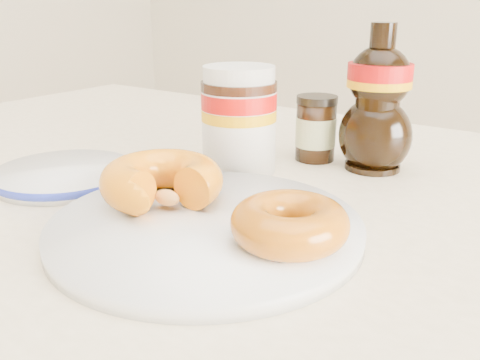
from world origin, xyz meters
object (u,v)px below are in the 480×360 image
Objects in this scene: dining_table at (258,294)px; donut_whole at (290,223)px; nutella_jar at (239,115)px; blue_rim_saucer at (65,174)px; plate at (206,227)px; syrup_bottle at (378,99)px; dark_jar at (316,129)px; donut_bitten at (162,181)px.

dining_table is 15.43× the size of donut_whole.
blue_rim_saucer is (-0.13, -0.14, -0.06)m from nutella_jar.
nutella_jar is (-0.08, 0.16, 0.06)m from plate.
dining_table is 0.14m from donut_whole.
syrup_bottle reaches higher than blue_rim_saucer.
dining_table is 9.20× the size of blue_rim_saucer.
nutella_jar is (-0.09, 0.10, 0.15)m from dining_table.
dark_jar reaches higher than dining_table.
donut_bitten is 0.27m from syrup_bottle.
blue_rim_saucer is (-0.25, -0.24, -0.07)m from syrup_bottle.
donut_whole is 0.26m from syrup_bottle.
dark_jar is (-0.11, 0.25, 0.01)m from donut_whole.
blue_rim_saucer is at bearing 175.62° from donut_bitten.
donut_whole is (0.07, -0.06, 0.11)m from dining_table.
dark_jar reaches higher than blue_rim_saucer.
nutella_jar is at bearing 47.39° from blue_rim_saucer.
dark_jar is at bearing 102.69° from dining_table.
plate is 0.19m from nutella_jar.
dark_jar reaches higher than donut_bitten.
dining_table is 0.11m from plate.
plate is 0.07m from donut_bitten.
nutella_jar is 0.20m from blue_rim_saucer.
nutella_jar is at bearing 135.49° from donut_whole.
dark_jar reaches higher than donut_whole.
donut_whole reaches higher than plate.
dark_jar is 0.30m from blue_rim_saucer.
donut_bitten reaches higher than plate.
syrup_bottle is at bearing 37.58° from nutella_jar.
syrup_bottle reaches higher than nutella_jar.
syrup_bottle reaches higher than donut_whole.
donut_bitten is 0.68× the size of syrup_bottle.
donut_bitten is 0.74× the size of blue_rim_saucer.
dark_jar is (0.03, 0.24, 0.01)m from donut_bitten.
blue_rim_saucer is (-0.15, 0.01, -0.02)m from donut_bitten.
plate is 1.60× the size of syrup_bottle.
plate is at bearing -177.29° from donut_whole.
syrup_bottle is (0.10, 0.24, 0.05)m from donut_bitten.
nutella_jar reaches higher than blue_rim_saucer.
donut_whole is at bearing -44.51° from nutella_jar.
nutella_jar is at bearing -119.50° from dark_jar.
dark_jar is (0.05, 0.09, -0.03)m from nutella_jar.
nutella_jar reaches higher than dark_jar.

